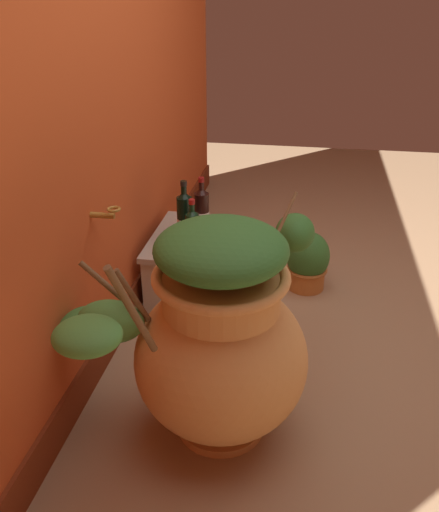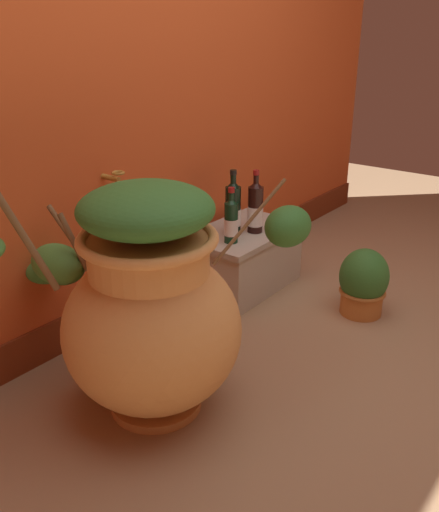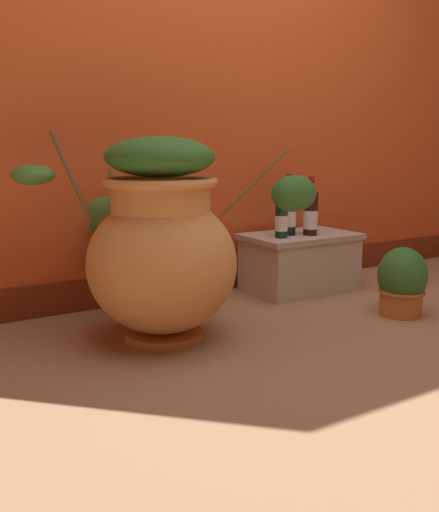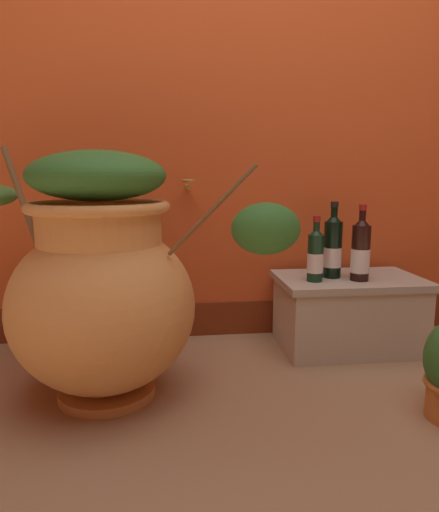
% 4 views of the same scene
% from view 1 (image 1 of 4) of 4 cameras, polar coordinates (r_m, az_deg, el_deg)
% --- Properties ---
extents(ground_plane, '(7.00, 7.00, 0.00)m').
position_cam_1_polar(ground_plane, '(2.71, 13.20, -9.27)').
color(ground_plane, '#9E7A56').
extents(back_wall, '(4.40, 0.33, 2.60)m').
position_cam_1_polar(back_wall, '(2.41, -14.53, 19.48)').
color(back_wall, '#D15123').
rests_on(back_wall, ground_plane).
extents(terracotta_urn, '(1.16, 0.91, 0.89)m').
position_cam_1_polar(terracotta_urn, '(1.99, -0.17, -8.66)').
color(terracotta_urn, '#D68E4C').
rests_on(terracotta_urn, ground_plane).
extents(stone_ledge, '(0.64, 0.41, 0.33)m').
position_cam_1_polar(stone_ledge, '(3.03, -3.04, -0.41)').
color(stone_ledge, beige).
rests_on(stone_ledge, ground_plane).
extents(wine_bottle_left, '(0.08, 0.08, 0.33)m').
position_cam_1_polar(wine_bottle_left, '(2.92, -1.87, 4.58)').
color(wine_bottle_left, black).
rests_on(wine_bottle_left, stone_ledge).
extents(wine_bottle_middle, '(0.07, 0.07, 0.28)m').
position_cam_1_polar(wine_bottle_middle, '(2.75, -2.85, 2.72)').
color(wine_bottle_middle, black).
rests_on(wine_bottle_middle, stone_ledge).
extents(wine_bottle_right, '(0.08, 0.08, 0.34)m').
position_cam_1_polar(wine_bottle_right, '(2.84, -3.67, 4.07)').
color(wine_bottle_right, black).
rests_on(wine_bottle_right, stone_ledge).
extents(potted_shrub, '(0.24, 0.24, 0.34)m').
position_cam_1_polar(potted_shrub, '(3.08, 9.21, -0.60)').
color(potted_shrub, '#C17033').
rests_on(potted_shrub, ground_plane).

